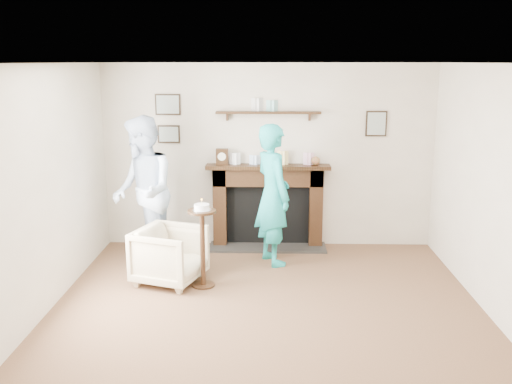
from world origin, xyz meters
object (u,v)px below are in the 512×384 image
Objects in this scene: pedestal_table at (202,233)px; man at (146,264)px; armchair at (171,282)px; woman at (272,262)px.

man is at bearing 138.96° from pedestal_table.
armchair is 0.41× the size of woman.
pedestal_table is (0.40, -0.11, 0.63)m from armchair.
armchair is 0.70× the size of pedestal_table.
man is 1.61m from woman.
pedestal_table reaches higher than armchair.
man is 1.25m from pedestal_table.
woman is at bearing 71.46° from man.
man is at bearing 68.84° from woman.
woman is (1.19, 0.71, 0.00)m from armchair.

